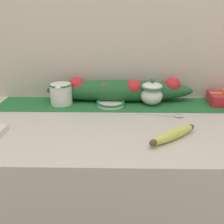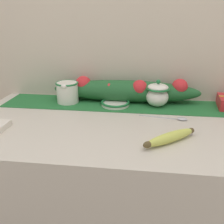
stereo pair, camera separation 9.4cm
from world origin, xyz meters
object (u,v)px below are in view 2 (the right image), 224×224
at_px(sugar_bowl, 157,94).
at_px(small_dish, 115,103).
at_px(cream_pitcher, 67,91).
at_px(banana, 170,137).
at_px(spoon, 179,119).

bearing_deg(sugar_bowl, small_dish, -174.93).
bearing_deg(small_dish, cream_pitcher, 175.53).
bearing_deg(banana, cream_pitcher, 142.50).
bearing_deg(small_dish, sugar_bowl, 5.07).
bearing_deg(cream_pitcher, small_dish, -4.47).
relative_size(banana, spoon, 0.97).
height_order(banana, spoon, banana).
bearing_deg(spoon, cream_pitcher, 172.72).
xyz_separation_m(banana, spoon, (0.05, 0.20, -0.01)).
height_order(sugar_bowl, small_dish, sugar_bowl).
xyz_separation_m(small_dish, banana, (0.22, -0.33, 0.00)).
bearing_deg(small_dish, banana, -56.13).
distance_m(small_dish, banana, 0.39).
height_order(sugar_bowl, banana, sugar_bowl).
bearing_deg(cream_pitcher, banana, -37.50).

